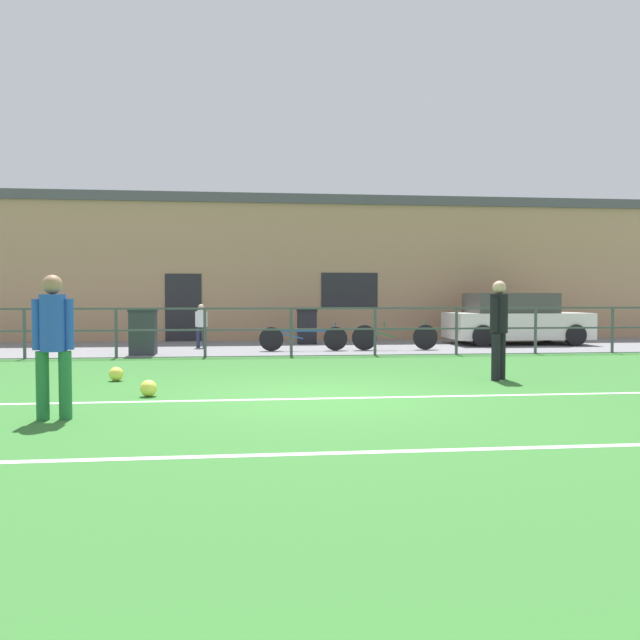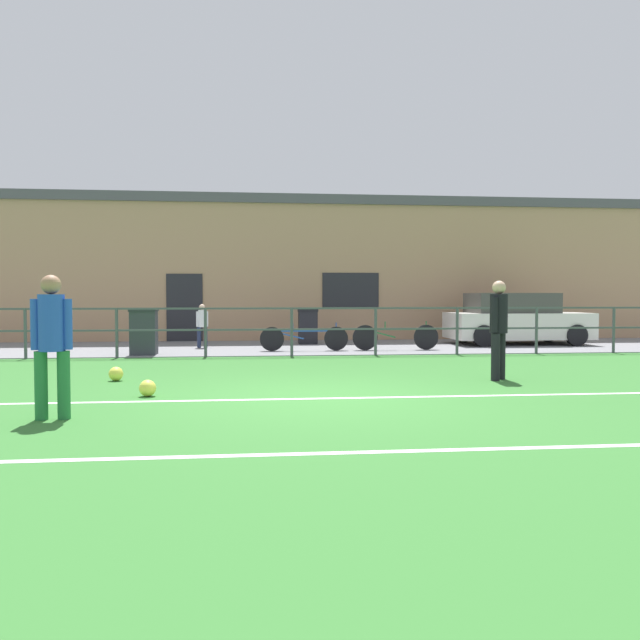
# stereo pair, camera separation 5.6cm
# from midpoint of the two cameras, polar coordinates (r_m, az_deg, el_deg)

# --- Properties ---
(ground) EXTENTS (60.00, 44.00, 0.04)m
(ground) POSITION_cam_midpoint_polar(r_m,az_deg,el_deg) (8.87, -0.33, -7.15)
(ground) COLOR #33702D
(field_line_touchline) EXTENTS (36.00, 0.11, 0.00)m
(field_line_touchline) POSITION_cam_midpoint_polar(r_m,az_deg,el_deg) (8.75, -0.25, -7.13)
(field_line_touchline) COLOR white
(field_line_touchline) RESTS_ON ground
(field_line_hash) EXTENTS (36.00, 0.11, 0.00)m
(field_line_hash) POSITION_cam_midpoint_polar(r_m,az_deg,el_deg) (5.83, 2.91, -11.91)
(field_line_hash) COLOR white
(field_line_hash) RESTS_ON ground
(pavement_strip) EXTENTS (48.00, 5.00, 0.02)m
(pavement_strip) POSITION_cam_midpoint_polar(r_m,az_deg,el_deg) (17.29, -3.24, -2.48)
(pavement_strip) COLOR slate
(pavement_strip) RESTS_ON ground
(perimeter_fence) EXTENTS (36.07, 0.07, 1.15)m
(perimeter_fence) POSITION_cam_midpoint_polar(r_m,az_deg,el_deg) (14.75, -2.73, -0.41)
(perimeter_fence) COLOR #474C51
(perimeter_fence) RESTS_ON ground
(clubhouse_facade) EXTENTS (28.00, 2.56, 4.61)m
(clubhouse_facade) POSITION_cam_midpoint_polar(r_m,az_deg,el_deg) (20.95, -3.78, 4.65)
(clubhouse_facade) COLOR tan
(clubhouse_facade) RESTS_ON ground
(player_goalkeeper) EXTENTS (0.35, 0.36, 1.68)m
(player_goalkeeper) POSITION_cam_midpoint_polar(r_m,az_deg,el_deg) (11.01, 15.77, -0.32)
(player_goalkeeper) COLOR black
(player_goalkeeper) RESTS_ON ground
(player_striker) EXTENTS (0.46, 0.29, 1.66)m
(player_striker) POSITION_cam_midpoint_polar(r_m,az_deg,el_deg) (7.82, -23.23, -1.48)
(player_striker) COLOR #237038
(player_striker) RESTS_ON ground
(soccer_ball_match) EXTENTS (0.24, 0.24, 0.24)m
(soccer_ball_match) POSITION_cam_midpoint_polar(r_m,az_deg,el_deg) (9.24, -15.46, -5.99)
(soccer_ball_match) COLOR #E5E04C
(soccer_ball_match) RESTS_ON ground
(soccer_ball_spare) EXTENTS (0.24, 0.24, 0.24)m
(soccer_ball_spare) POSITION_cam_midpoint_polar(r_m,az_deg,el_deg) (11.05, -18.14, -4.68)
(soccer_ball_spare) COLOR #E5E04C
(soccer_ball_spare) RESTS_ON ground
(spectator_child) EXTENTS (0.32, 0.21, 1.18)m
(spectator_child) POSITION_cam_midpoint_polar(r_m,az_deg,el_deg) (17.24, -10.81, -0.27)
(spectator_child) COLOR #232D4C
(spectator_child) RESTS_ON pavement_strip
(parked_car_red) EXTENTS (3.95, 1.89, 1.48)m
(parked_car_red) POSITION_cam_midpoint_polar(r_m,az_deg,el_deg) (19.10, 17.16, 0.02)
(parked_car_red) COLOR silver
(parked_car_red) RESTS_ON pavement_strip
(bicycle_parked_1) EXTENTS (2.25, 0.04, 0.72)m
(bicycle_parked_1) POSITION_cam_midpoint_polar(r_m,az_deg,el_deg) (16.00, -1.63, -1.66)
(bicycle_parked_1) COLOR black
(bicycle_parked_1) RESTS_ON pavement_strip
(bicycle_parked_2) EXTENTS (2.26, 0.04, 0.75)m
(bicycle_parked_2) POSITION_cam_midpoint_polar(r_m,az_deg,el_deg) (16.36, 6.70, -1.53)
(bicycle_parked_2) COLOR black
(bicycle_parked_2) RESTS_ON pavement_strip
(trash_bin_0) EXTENTS (0.63, 0.54, 1.11)m
(trash_bin_0) POSITION_cam_midpoint_polar(r_m,az_deg,el_deg) (15.52, -15.85, -0.99)
(trash_bin_0) COLOR #33383D
(trash_bin_0) RESTS_ON pavement_strip
(trash_bin_1) EXTENTS (0.57, 0.48, 1.02)m
(trash_bin_1) POSITION_cam_midpoint_polar(r_m,az_deg,el_deg) (18.32, -1.29, -0.57)
(trash_bin_1) COLOR black
(trash_bin_1) RESTS_ON pavement_strip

